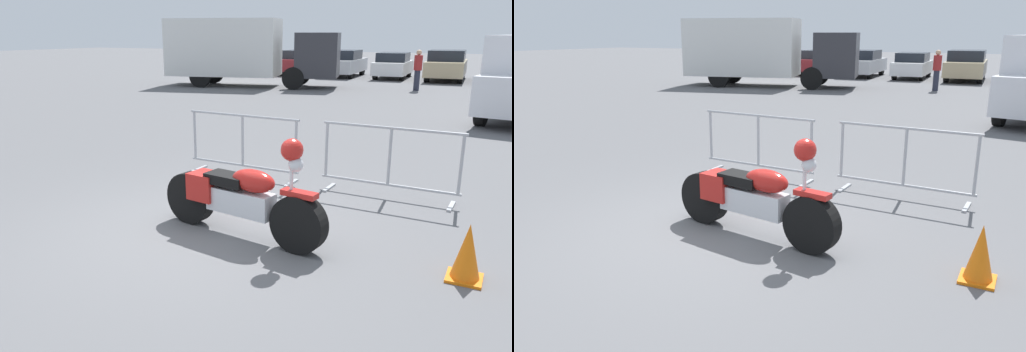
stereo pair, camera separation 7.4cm
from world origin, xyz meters
The scene contains 13 objects.
ground_plane centered at (0.00, 0.00, 0.00)m, with size 120.00×120.00×0.00m, color #5B5B5E.
motorcycle centered at (0.52, 0.19, 0.49)m, with size 2.27×0.51×1.28m.
crowd_barrier_near centered at (-0.70, 2.47, 0.55)m, with size 2.07×0.50×1.07m.
crowd_barrier_far centered at (1.75, 2.47, 0.55)m, with size 2.07×0.50×1.07m.
box_truck centered at (-7.97, 15.70, 1.64)m, with size 8.02×4.08×2.98m.
parked_car_yellow centered at (-10.96, 22.65, 0.74)m, with size 2.01×4.41×1.47m.
parked_car_maroon centered at (-8.24, 23.24, 0.71)m, with size 1.92×4.21×1.40m.
parked_car_silver centered at (-5.52, 22.99, 0.73)m, with size 1.99×4.37×1.45m.
parked_car_white centered at (-2.79, 23.02, 0.69)m, with size 1.86×4.09×1.36m.
parked_car_tan centered at (-0.07, 22.93, 0.77)m, with size 2.09×4.60×1.53m.
parked_car_blue centered at (2.65, 23.33, 0.76)m, with size 2.06×4.53×1.51m.
pedestrian centered at (-0.53, 17.43, 0.92)m, with size 0.48×0.48×1.69m.
traffic_cone centered at (3.05, 0.24, 0.29)m, with size 0.34×0.34×0.59m.
Camera 1 is at (3.27, -4.71, 2.37)m, focal length 35.00 mm.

